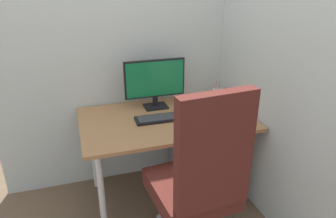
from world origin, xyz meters
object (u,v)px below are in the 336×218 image
object	(u,v)px
monitor	(155,81)
notebook	(225,121)
filing_cabinet	(202,151)
pen_holder	(217,94)
keyboard	(166,118)
office_chair	(199,180)
mouse	(211,106)

from	to	relation	value
monitor	notebook	world-z (taller)	monitor
filing_cabinet	pen_holder	size ratio (longest dim) A/B	3.50
keyboard	notebook	size ratio (longest dim) A/B	2.41
filing_cabinet	keyboard	xyz separation A→B (m)	(-0.35, -0.11, 0.41)
office_chair	pen_holder	distance (m)	1.04
monitor	pen_holder	world-z (taller)	monitor
keyboard	notebook	world-z (taller)	notebook
filing_cabinet	keyboard	distance (m)	0.55
filing_cabinet	notebook	size ratio (longest dim) A/B	3.19
pen_holder	notebook	distance (m)	0.43
monitor	keyboard	xyz separation A→B (m)	(0.01, -0.25, -0.21)
filing_cabinet	monitor	bearing A→B (deg)	159.59
filing_cabinet	notebook	xyz separation A→B (m)	(0.03, -0.29, 0.41)
office_chair	pen_holder	world-z (taller)	office_chair
office_chair	monitor	xyz separation A→B (m)	(-0.00, 0.90, 0.30)
mouse	pen_holder	bearing A→B (deg)	69.45
pen_holder	notebook	world-z (taller)	pen_holder
mouse	notebook	world-z (taller)	mouse
filing_cabinet	monitor	xyz separation A→B (m)	(-0.36, 0.14, 0.61)
office_chair	pen_holder	size ratio (longest dim) A/B	6.79
notebook	office_chair	bearing A→B (deg)	-151.82
mouse	notebook	xyz separation A→B (m)	(-0.01, -0.25, -0.01)
office_chair	notebook	world-z (taller)	office_chair
office_chair	monitor	world-z (taller)	office_chair
office_chair	keyboard	distance (m)	0.66
monitor	pen_holder	xyz separation A→B (m)	(0.53, -0.02, -0.16)
pen_holder	notebook	size ratio (longest dim) A/B	0.91
filing_cabinet	pen_holder	xyz separation A→B (m)	(0.17, 0.12, 0.45)
filing_cabinet	keyboard	world-z (taller)	keyboard
notebook	mouse	bearing A→B (deg)	65.77
filing_cabinet	pen_holder	distance (m)	0.49
office_chair	mouse	xyz separation A→B (m)	(0.41, 0.73, 0.10)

